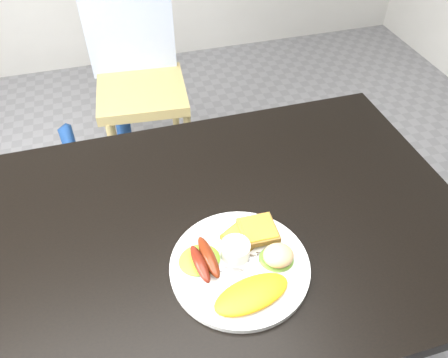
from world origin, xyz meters
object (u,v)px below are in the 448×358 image
Objects in this scene: dining_chair at (142,92)px; person at (58,140)px; dining_table at (217,228)px; plate at (240,266)px.

person is at bearing -110.36° from dining_chair.
dining_table is 0.14m from plate.
plate reaches higher than dining_table.
dining_table is 4.04× the size of plate.
plate is at bearing 125.79° from person.
dining_chair is 1.31× the size of plate.
dining_table is at bearing -81.78° from dining_chair.
person is (-0.36, 0.45, -0.00)m from dining_table.
dining_chair is 0.75m from person.
person reaches higher than dining_chair.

